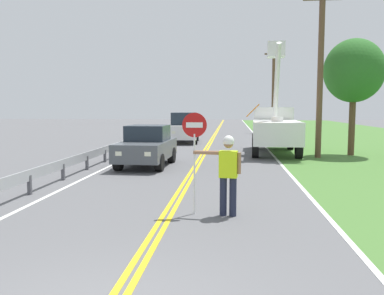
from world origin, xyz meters
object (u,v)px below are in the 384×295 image
(utility_bucket_truck, at_px, (274,126))
(oncoming_sedan_nearest, at_px, (147,146))
(utility_pole_mid, at_px, (273,88))
(utility_pole_near, at_px, (320,69))
(stop_sign_paddle, at_px, (194,140))
(roadside_tree_verge, at_px, (354,71))
(flagger_worker, at_px, (228,170))
(oncoming_suv_second, at_px, (184,127))

(utility_bucket_truck, relative_size, oncoming_sedan_nearest, 1.66)
(utility_pole_mid, bearing_deg, utility_pole_near, -89.68)
(utility_pole_near, distance_m, utility_pole_mid, 20.68)
(stop_sign_paddle, xyz_separation_m, utility_bucket_truck, (3.18, 13.13, -0.28))
(roadside_tree_verge, bearing_deg, utility_pole_mid, 95.98)
(flagger_worker, distance_m, utility_bucket_truck, 13.46)
(utility_bucket_truck, bearing_deg, oncoming_sedan_nearest, -135.83)
(utility_bucket_truck, bearing_deg, oncoming_suv_second, 133.78)
(roadside_tree_verge, bearing_deg, flagger_worker, -116.71)
(flagger_worker, distance_m, oncoming_suv_second, 19.33)
(stop_sign_paddle, bearing_deg, flagger_worker, -7.93)
(oncoming_sedan_nearest, bearing_deg, flagger_worker, -65.60)
(roadside_tree_verge, bearing_deg, oncoming_suv_second, 144.59)
(stop_sign_paddle, xyz_separation_m, oncoming_suv_second, (-2.42, 18.96, -0.65))
(oncoming_suv_second, bearing_deg, utility_pole_mid, 59.93)
(oncoming_sedan_nearest, bearing_deg, utility_pole_near, 24.77)
(flagger_worker, bearing_deg, utility_pole_near, 68.82)
(utility_pole_near, xyz_separation_m, utility_pole_mid, (-0.12, 20.68, 0.06))
(utility_pole_mid, relative_size, roadside_tree_verge, 1.40)
(flagger_worker, bearing_deg, oncoming_sedan_nearest, 114.40)
(flagger_worker, xyz_separation_m, oncoming_suv_second, (-3.18, 19.07, 0.01))
(stop_sign_paddle, distance_m, roadside_tree_verge, 14.36)
(flagger_worker, xyz_separation_m, stop_sign_paddle, (-0.76, 0.11, 0.66))
(utility_bucket_truck, xyz_separation_m, utility_pole_mid, (1.78, 18.57, 2.89))
(stop_sign_paddle, bearing_deg, oncoming_sedan_nearest, 109.69)
(stop_sign_paddle, relative_size, utility_bucket_truck, 0.34)
(oncoming_suv_second, xyz_separation_m, utility_pole_mid, (7.37, 12.73, 3.26))
(utility_bucket_truck, distance_m, roadside_tree_verge, 4.83)
(flagger_worker, distance_m, stop_sign_paddle, 1.02)
(utility_pole_mid, bearing_deg, utility_bucket_truck, -95.47)
(oncoming_sedan_nearest, height_order, roadside_tree_verge, roadside_tree_verge)
(utility_bucket_truck, distance_m, utility_pole_mid, 18.88)
(oncoming_sedan_nearest, distance_m, roadside_tree_verge, 11.33)
(utility_bucket_truck, height_order, utility_pole_mid, utility_pole_mid)
(flagger_worker, relative_size, utility_pole_mid, 0.22)
(stop_sign_paddle, relative_size, oncoming_sedan_nearest, 0.56)
(flagger_worker, height_order, utility_bucket_truck, utility_bucket_truck)
(utility_bucket_truck, relative_size, oncoming_suv_second, 1.48)
(flagger_worker, height_order, utility_pole_mid, utility_pole_mid)
(utility_bucket_truck, distance_m, oncoming_sedan_nearest, 8.17)
(utility_bucket_truck, xyz_separation_m, oncoming_sedan_nearest, (-5.84, -5.68, -0.60))
(utility_pole_near, bearing_deg, utility_pole_mid, 90.32)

